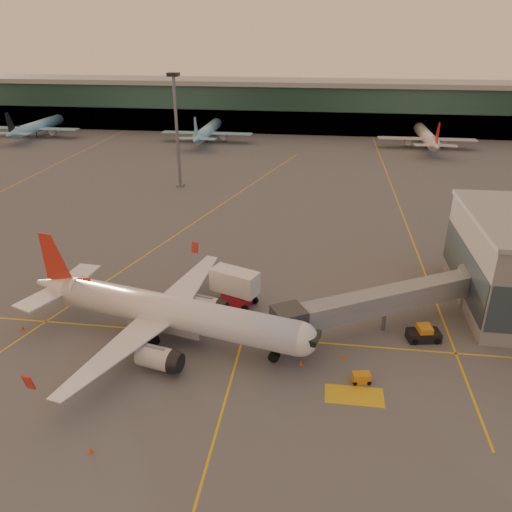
# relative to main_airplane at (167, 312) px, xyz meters

# --- Properties ---
(ground) EXTENTS (600.00, 600.00, 0.00)m
(ground) POSITION_rel_main_airplane_xyz_m (3.93, -3.45, -3.70)
(ground) COLOR #4C4F54
(ground) RESTS_ON ground
(taxi_markings) EXTENTS (100.12, 173.00, 0.01)m
(taxi_markings) POSITION_rel_main_airplane_xyz_m (-3.39, 41.03, -3.69)
(taxi_markings) COLOR gold
(taxi_markings) RESTS_ON ground
(terminal) EXTENTS (400.00, 20.00, 17.60)m
(terminal) POSITION_rel_main_airplane_xyz_m (3.93, 138.34, 5.06)
(terminal) COLOR #19382D
(terminal) RESTS_ON ground
(mast_west_near) EXTENTS (2.40, 2.40, 25.60)m
(mast_west_near) POSITION_rel_main_airplane_xyz_m (-16.07, 62.55, 11.16)
(mast_west_near) COLOR slate
(mast_west_near) RESTS_ON ground
(distant_aircraft_row) EXTENTS (290.00, 34.00, 13.00)m
(distant_aircraft_row) POSITION_rel_main_airplane_xyz_m (-17.07, 114.55, -3.70)
(distant_aircraft_row) COLOR #85C6DE
(distant_aircraft_row) RESTS_ON ground
(main_airplane) EXTENTS (37.33, 33.97, 11.38)m
(main_airplane) POSITION_rel_main_airplane_xyz_m (0.00, 0.00, 0.00)
(main_airplane) COLOR silver
(main_airplane) RESTS_ON ground
(jet_bridge) EXTENTS (27.89, 17.74, 5.70)m
(jet_bridge) POSITION_rel_main_airplane_xyz_m (27.27, 6.42, 0.26)
(jet_bridge) COLOR slate
(jet_bridge) RESTS_ON ground
(catering_truck) EXTENTS (7.01, 4.98, 4.99)m
(catering_truck) POSITION_rel_main_airplane_xyz_m (6.60, 9.40, -0.86)
(catering_truck) COLOR #B0192B
(catering_truck) RESTS_ON ground
(gpu_cart) EXTENTS (2.12, 1.51, 1.13)m
(gpu_cart) POSITION_rel_main_airplane_xyz_m (22.71, -5.20, -3.15)
(gpu_cart) COLOR #BE7717
(gpu_cart) RESTS_ON ground
(pushback_tug) EXTENTS (4.15, 2.74, 1.97)m
(pushback_tug) POSITION_rel_main_airplane_xyz_m (30.59, 3.85, -2.90)
(pushback_tug) COLOR black
(pushback_tug) RESTS_ON ground
(cone_nose) EXTENTS (0.47, 0.47, 0.59)m
(cone_nose) POSITION_rel_main_airplane_xyz_m (21.09, -1.17, -3.41)
(cone_nose) COLOR #E4470C
(cone_nose) RESTS_ON ground
(cone_tail) EXTENTS (0.46, 0.46, 0.58)m
(cone_tail) POSITION_rel_main_airplane_xyz_m (-18.73, -0.62, -3.42)
(cone_tail) COLOR #E4470C
(cone_tail) RESTS_ON ground
(cone_wing_right) EXTENTS (0.44, 0.44, 0.56)m
(cone_wing_right) POSITION_rel_main_airplane_xyz_m (-1.62, -18.34, -3.43)
(cone_wing_right) COLOR #E4470C
(cone_wing_right) RESTS_ON ground
(cone_wing_left) EXTENTS (0.50, 0.50, 0.63)m
(cone_wing_left) POSITION_rel_main_airplane_xyz_m (-1.34, 18.06, -3.39)
(cone_wing_left) COLOR #E4470C
(cone_wing_left) RESTS_ON ground
(cone_fwd) EXTENTS (0.46, 0.46, 0.59)m
(cone_fwd) POSITION_rel_main_airplane_xyz_m (16.24, -2.99, -3.41)
(cone_fwd) COLOR #E4470C
(cone_fwd) RESTS_ON ground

